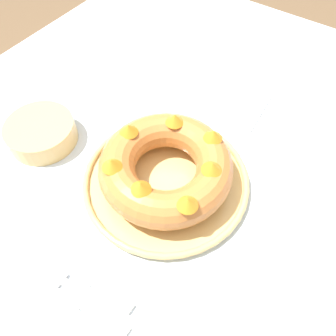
# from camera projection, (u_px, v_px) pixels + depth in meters

# --- Properties ---
(ground_plane) EXTENTS (8.00, 8.00, 0.00)m
(ground_plane) POSITION_uv_depth(u_px,v_px,m) (165.00, 291.00, 1.23)
(ground_plane) COLOR brown
(dining_table) EXTENTS (1.42, 1.17, 0.74)m
(dining_table) POSITION_uv_depth(u_px,v_px,m) (163.00, 207.00, 0.69)
(dining_table) COLOR silver
(dining_table) RESTS_ON ground_plane
(serving_dish) EXTENTS (0.31, 0.31, 0.02)m
(serving_dish) POSITION_uv_depth(u_px,v_px,m) (168.00, 181.00, 0.62)
(serving_dish) COLOR tan
(serving_dish) RESTS_ON dining_table
(bundt_cake) EXTENTS (0.24, 0.24, 0.08)m
(bundt_cake) POSITION_uv_depth(u_px,v_px,m) (168.00, 168.00, 0.58)
(bundt_cake) COLOR #C67538
(bundt_cake) RESTS_ON serving_dish
(fork) EXTENTS (0.02, 0.18, 0.01)m
(fork) POSITION_uv_depth(u_px,v_px,m) (75.00, 291.00, 0.51)
(fork) COLOR white
(fork) RESTS_ON dining_table
(serving_knife) EXTENTS (0.02, 0.20, 0.01)m
(serving_knife) POSITION_uv_depth(u_px,v_px,m) (77.00, 317.00, 0.49)
(serving_knife) COLOR white
(serving_knife) RESTS_ON dining_table
(cake_knife) EXTENTS (0.02, 0.17, 0.01)m
(cake_knife) POSITION_uv_depth(u_px,v_px,m) (95.00, 282.00, 0.52)
(cake_knife) COLOR white
(cake_knife) RESTS_ON dining_table
(side_bowl) EXTENTS (0.14, 0.14, 0.05)m
(side_bowl) POSITION_uv_depth(u_px,v_px,m) (41.00, 133.00, 0.67)
(side_bowl) COLOR tan
(side_bowl) RESTS_ON dining_table
(napkin) EXTENTS (0.13, 0.10, 0.00)m
(napkin) POSITION_uv_depth(u_px,v_px,m) (243.00, 106.00, 0.75)
(napkin) COLOR white
(napkin) RESTS_ON dining_table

